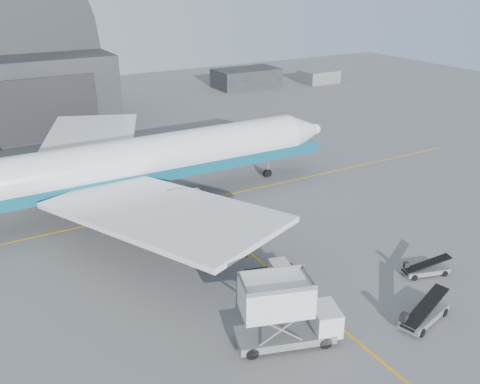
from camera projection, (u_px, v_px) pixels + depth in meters
ground at (293, 289)px, 43.45m from camera, size 200.00×200.00×0.00m
taxi_lines at (220, 228)px, 53.59m from camera, size 80.00×42.12×0.02m
distant_bldg_a at (246, 87)px, 118.58m from camera, size 14.00×8.00×4.00m
distant_bldg_b at (318, 83)px, 123.20m from camera, size 8.00×6.00×2.80m
airliner at (136, 162)px, 57.39m from camera, size 49.56×48.06×17.39m
catering_truck at (284, 312)px, 36.22m from camera, size 7.63×4.68×4.93m
pushback_tug at (274, 276)px, 43.87m from camera, size 4.60×3.31×1.93m
belt_loader_a at (424, 315)px, 39.14m from camera, size 5.18×2.78×1.93m
belt_loader_b at (425, 269)px, 45.29m from camera, size 4.25×2.38×1.59m
traffic_cone at (247, 254)px, 48.25m from camera, size 0.36×0.36×0.53m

